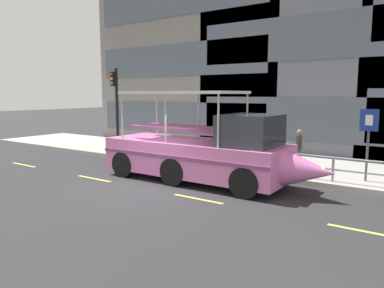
{
  "coord_description": "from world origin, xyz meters",
  "views": [
    {
      "loc": [
        8.36,
        -9.58,
        3.24
      ],
      "look_at": [
        0.52,
        1.91,
        1.3
      ],
      "focal_mm": 33.65,
      "sensor_mm": 36.0,
      "label": 1
    }
  ],
  "objects_px": {
    "parking_sign": "(368,133)",
    "pedestrian_mid_left": "(220,141)",
    "duck_tour_boat": "(206,153)",
    "pedestrian_near_bow": "(299,145)",
    "traffic_light_pole": "(116,102)"
  },
  "relations": [
    {
      "from": "traffic_light_pole",
      "to": "pedestrian_mid_left",
      "type": "bearing_deg",
      "value": 4.01
    },
    {
      "from": "traffic_light_pole",
      "to": "duck_tour_boat",
      "type": "xyz_separation_m",
      "value": [
        6.89,
        -2.22,
        -1.71
      ]
    },
    {
      "from": "parking_sign",
      "to": "pedestrian_near_bow",
      "type": "xyz_separation_m",
      "value": [
        -2.62,
        0.68,
        -0.74
      ]
    },
    {
      "from": "duck_tour_boat",
      "to": "pedestrian_mid_left",
      "type": "distance_m",
      "value": 2.8
    },
    {
      "from": "traffic_light_pole",
      "to": "pedestrian_mid_left",
      "type": "xyz_separation_m",
      "value": [
        5.95,
        0.42,
        -1.62
      ]
    },
    {
      "from": "parking_sign",
      "to": "traffic_light_pole",
      "type": "bearing_deg",
      "value": -177.63
    },
    {
      "from": "duck_tour_boat",
      "to": "traffic_light_pole",
      "type": "bearing_deg",
      "value": 162.14
    },
    {
      "from": "pedestrian_mid_left",
      "to": "traffic_light_pole",
      "type": "bearing_deg",
      "value": -175.99
    },
    {
      "from": "pedestrian_near_bow",
      "to": "pedestrian_mid_left",
      "type": "height_order",
      "value": "pedestrian_mid_left"
    },
    {
      "from": "traffic_light_pole",
      "to": "pedestrian_mid_left",
      "type": "relative_size",
      "value": 2.59
    },
    {
      "from": "parking_sign",
      "to": "pedestrian_near_bow",
      "type": "relative_size",
      "value": 1.55
    },
    {
      "from": "parking_sign",
      "to": "duck_tour_boat",
      "type": "height_order",
      "value": "duck_tour_boat"
    },
    {
      "from": "parking_sign",
      "to": "pedestrian_mid_left",
      "type": "relative_size",
      "value": 1.51
    },
    {
      "from": "pedestrian_near_bow",
      "to": "traffic_light_pole",
      "type": "bearing_deg",
      "value": -172.77
    },
    {
      "from": "traffic_light_pole",
      "to": "parking_sign",
      "type": "relative_size",
      "value": 1.72
    }
  ]
}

